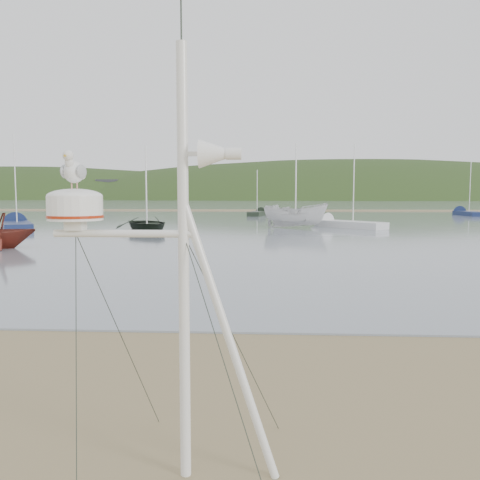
# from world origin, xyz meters

# --- Properties ---
(ground) EXTENTS (560.00, 560.00, 0.00)m
(ground) POSITION_xyz_m (0.00, 0.00, 0.00)
(ground) COLOR olive
(ground) RESTS_ON ground
(water) EXTENTS (560.00, 256.00, 0.04)m
(water) POSITION_xyz_m (0.00, 132.00, 0.02)
(water) COLOR slate
(water) RESTS_ON ground
(sandbar) EXTENTS (560.00, 7.00, 0.07)m
(sandbar) POSITION_xyz_m (0.00, 70.00, 0.07)
(sandbar) COLOR olive
(sandbar) RESTS_ON water
(hill_ridge) EXTENTS (620.00, 180.00, 80.00)m
(hill_ridge) POSITION_xyz_m (18.52, 235.00, -19.70)
(hill_ridge) COLOR #223716
(hill_ridge) RESTS_ON ground
(far_cottages) EXTENTS (294.40, 6.30, 8.00)m
(far_cottages) POSITION_xyz_m (3.00, 196.00, 4.00)
(far_cottages) COLOR white
(far_cottages) RESTS_ON ground
(mast_rig) EXTENTS (2.15, 2.29, 4.85)m
(mast_rig) POSITION_xyz_m (1.35, -0.88, 1.17)
(mast_rig) COLOR white
(mast_rig) RESTS_ON ground
(boat_dark) EXTENTS (3.56, 2.63, 4.92)m
(boat_dark) POSITION_xyz_m (-6.11, 28.82, 2.50)
(boat_dark) COLOR black
(boat_dark) RESTS_ON water
(boat_white) EXTENTS (2.01, 1.96, 4.82)m
(boat_white) POSITION_xyz_m (4.24, 33.06, 2.45)
(boat_white) COLOR silver
(boat_white) RESTS_ON water
(sailboat_blue_far) EXTENTS (2.11, 6.89, 6.76)m
(sailboat_blue_far) POSITION_xyz_m (25.20, 56.28, 0.30)
(sailboat_blue_far) COLOR #15214A
(sailboat_blue_far) RESTS_ON ground
(sailboat_white_near) EXTENTS (5.92, 6.08, 6.79)m
(sailboat_white_near) POSITION_xyz_m (7.30, 34.30, 0.30)
(sailboat_white_near) COLOR silver
(sailboat_white_near) RESTS_ON ground
(sailboat_blue_near) EXTENTS (5.30, 7.43, 7.44)m
(sailboat_blue_near) POSITION_xyz_m (-17.00, 32.09, 0.30)
(sailboat_blue_near) COLOR #15214A
(sailboat_blue_near) RESTS_ON ground
(sailboat_dark_mid) EXTENTS (2.50, 5.83, 5.68)m
(sailboat_dark_mid) POSITION_xyz_m (1.17, 54.31, 0.30)
(sailboat_dark_mid) COLOR black
(sailboat_dark_mid) RESTS_ON ground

